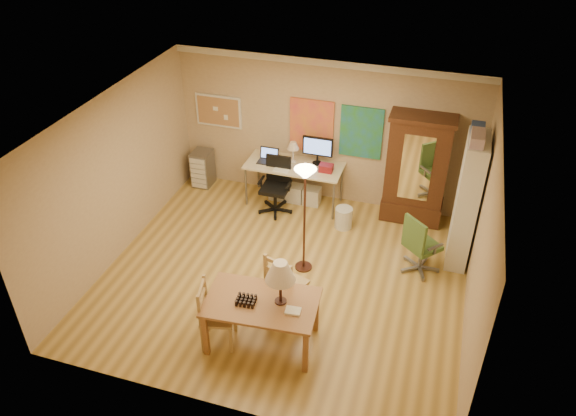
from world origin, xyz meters
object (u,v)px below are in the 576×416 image
(dining_table, at_px, (268,293))
(computer_desk, at_px, (296,179))
(office_chair_green, at_px, (419,256))
(bookshelf, at_px, (466,202))
(office_chair_black, at_px, (276,197))
(armoire, at_px, (416,176))

(dining_table, height_order, computer_desk, dining_table)
(office_chair_green, height_order, bookshelf, bookshelf)
(dining_table, distance_m, computer_desk, 3.58)
(office_chair_black, relative_size, office_chair_green, 1.02)
(office_chair_black, bearing_deg, armoire, 11.23)
(computer_desk, xyz_separation_m, armoire, (2.12, 0.08, 0.38))
(office_chair_green, distance_m, armoire, 1.58)
(office_chair_black, bearing_deg, bookshelf, -7.44)
(dining_table, height_order, armoire, armoire)
(armoire, height_order, bookshelf, bookshelf)
(bookshelf, bearing_deg, computer_desk, 164.57)
(computer_desk, height_order, armoire, armoire)
(computer_desk, height_order, office_chair_black, computer_desk)
(dining_table, xyz_separation_m, bookshelf, (2.32, 2.68, 0.19))
(armoire, bearing_deg, office_chair_green, -78.41)
(office_chair_green, bearing_deg, bookshelf, 43.70)
(office_chair_green, bearing_deg, armoire, 101.59)
(office_chair_black, distance_m, armoire, 2.51)
(computer_desk, distance_m, bookshelf, 3.15)
(armoire, bearing_deg, dining_table, -112.22)
(computer_desk, xyz_separation_m, office_chair_green, (2.42, -1.36, -0.21))
(dining_table, relative_size, office_chair_green, 1.50)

